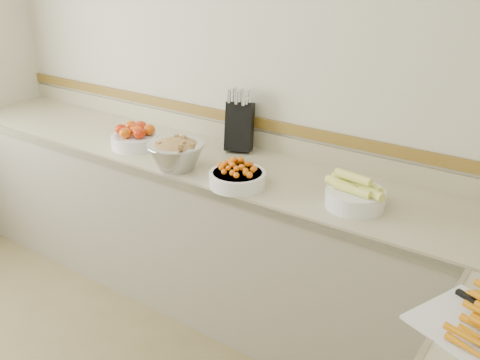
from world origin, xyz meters
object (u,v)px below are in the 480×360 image
Objects in this scene: cherry_tomato_bowl at (238,176)px; rhubarb_bowl at (176,153)px; corn_bowl at (355,195)px; tomato_bowl at (135,137)px; knife_block at (240,125)px.

cherry_tomato_bowl is 0.92× the size of rhubarb_bowl.
rhubarb_bowl is at bearing -172.79° from corn_bowl.
corn_bowl is (1.37, 0.00, -0.00)m from tomato_bowl.
knife_block is 0.91m from corn_bowl.
knife_block is at bearing 124.02° from cherry_tomato_bowl.
rhubarb_bowl reaches higher than tomato_bowl.
corn_bowl reaches higher than cherry_tomato_bowl.
tomato_bowl is 0.91× the size of rhubarb_bowl.
cherry_tomato_bowl is at bearing -168.25° from corn_bowl.
knife_block is 1.20× the size of rhubarb_bowl.
corn_bowl is (0.85, -0.31, -0.09)m from knife_block.
cherry_tomato_bowl is (0.81, -0.11, -0.01)m from tomato_bowl.
rhubarb_bowl is (0.42, -0.12, 0.03)m from tomato_bowl.
rhubarb_bowl is at bearing -179.45° from cherry_tomato_bowl.
tomato_bowl is at bearing -148.84° from knife_block.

